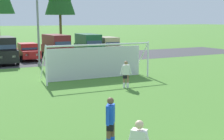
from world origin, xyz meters
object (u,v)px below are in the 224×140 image
Objects in this scene: player_striker_near at (110,122)px; player_midfield_center at (126,74)px; street_lamp at (40,27)px; parked_car_slot_right at (88,45)px; parked_car_slot_center at (28,51)px; parked_car_slot_far_right at (108,46)px; parked_car_slot_center_left at (3,49)px; parked_car_slot_center_right at (56,46)px; soccer_goal at (97,60)px.

player_midfield_center is (4.65, 7.29, 0.00)m from player_striker_near.
street_lamp is at bearing 102.73° from player_midfield_center.
parked_car_slot_right is 8.11m from street_lamp.
parked_car_slot_far_right is (8.74, -0.74, 0.24)m from parked_car_slot_center.
parked_car_slot_center_left is at bearing 110.69° from player_midfield_center.
parked_car_slot_far_right is at bearing -7.30° from parked_car_slot_center_right.
parked_car_slot_center_left is 1.14× the size of parked_car_slot_center.
parked_car_slot_center is at bearing 178.17° from parked_car_slot_right.
player_midfield_center is 15.98m from parked_car_slot_right.
player_midfield_center is 16.14m from parked_car_slot_far_right.
parked_car_slot_center_left is 11.36m from parked_car_slot_far_right.
street_lamp reaches higher than parked_car_slot_center_right.
soccer_goal reaches higher than parked_car_slot_far_right.
parked_car_slot_center_left is at bearing -162.70° from parked_car_slot_center_right.
parked_car_slot_center_left is 5.85m from parked_car_slot_center_right.
street_lamp is at bearing 83.17° from player_striker_near.
parked_car_slot_center reaches higher than player_striker_near.
player_striker_near is (-4.19, -10.65, -0.47)m from soccer_goal.
player_midfield_center is 0.39× the size of parked_car_slot_center.
parked_car_slot_right reaches higher than player_midfield_center.
soccer_goal is 12.55m from parked_car_slot_center.
street_lamp is at bearing -154.56° from parked_car_slot_far_right.
player_midfield_center is at bearing -91.15° from parked_car_slot_center_right.
street_lamp is (0.23, -4.78, 2.60)m from parked_car_slot_center.
street_lamp reaches higher than soccer_goal.
soccer_goal is at bearing 97.72° from player_midfield_center.
parked_car_slot_center is (1.95, 23.00, 0.05)m from player_striker_near.
parked_car_slot_center is at bearing 99.76° from player_midfield_center.
soccer_goal is 1.52× the size of parked_car_slot_center_right.
parked_car_slot_center_right is (5.59, 1.74, 0.00)m from parked_car_slot_center_left.
player_midfield_center is at bearing 57.50° from player_striker_near.
soccer_goal is at bearing -119.25° from parked_car_slot_far_right.
street_lamp reaches higher than parked_car_slot_right.
parked_car_slot_center is at bearing 179.95° from parked_car_slot_center_right.
parked_car_slot_center_left reaches higher than parked_car_slot_center.
parked_car_slot_right is (3.57, -0.21, 0.00)m from parked_car_slot_center_right.
parked_car_slot_center is at bearing 175.18° from parked_car_slot_far_right.
parked_car_slot_right is (6.58, -0.21, 0.47)m from parked_car_slot_center.
parked_car_slot_far_right is at bearing 60.75° from soccer_goal.
parked_car_slot_right is 0.73× the size of street_lamp.
parked_car_slot_center is 8.78m from parked_car_slot_far_right.
parked_car_slot_right is at bearing 75.93° from player_midfield_center.
player_midfield_center is at bearing -80.24° from parked_car_slot_center.
parked_car_slot_center_right is (4.96, 22.99, 0.52)m from player_striker_near.
player_midfield_center is at bearing -77.27° from street_lamp.
parked_car_slot_right is at bearing -1.83° from parked_car_slot_center.
parked_car_slot_center_left reaches higher than player_striker_near.
street_lamp is (2.81, -3.04, 2.13)m from parked_car_slot_center_left.
parked_car_slot_center reaches higher than player_midfield_center.
parked_car_slot_center is 6.60m from parked_car_slot_right.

